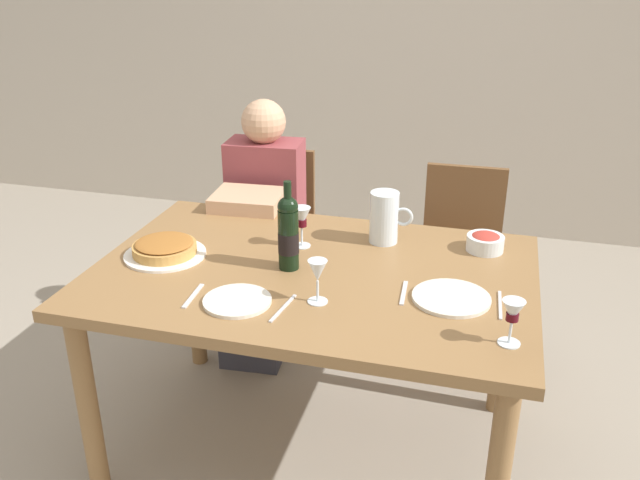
# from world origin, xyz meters

# --- Properties ---
(ground_plane) EXTENTS (8.00, 8.00, 0.00)m
(ground_plane) POSITION_xyz_m (0.00, 0.00, 0.00)
(ground_plane) COLOR gray
(back_wall) EXTENTS (8.00, 0.10, 2.80)m
(back_wall) POSITION_xyz_m (0.00, 2.39, 1.40)
(back_wall) COLOR beige
(back_wall) RESTS_ON ground
(dining_table) EXTENTS (1.50, 1.00, 0.76)m
(dining_table) POSITION_xyz_m (0.00, 0.00, 0.67)
(dining_table) COLOR olive
(dining_table) RESTS_ON ground
(wine_bottle) EXTENTS (0.07, 0.07, 0.31)m
(wine_bottle) POSITION_xyz_m (-0.08, -0.01, 0.89)
(wine_bottle) COLOR black
(wine_bottle) RESTS_ON dining_table
(water_pitcher) EXTENTS (0.16, 0.11, 0.19)m
(water_pitcher) POSITION_xyz_m (0.19, 0.30, 0.85)
(water_pitcher) COLOR silver
(water_pitcher) RESTS_ON dining_table
(baked_tart) EXTENTS (0.29, 0.29, 0.06)m
(baked_tart) POSITION_xyz_m (-0.54, -0.03, 0.79)
(baked_tart) COLOR white
(baked_tart) RESTS_ON dining_table
(salad_bowl) EXTENTS (0.13, 0.13, 0.07)m
(salad_bowl) POSITION_xyz_m (0.56, 0.32, 0.79)
(salad_bowl) COLOR silver
(salad_bowl) RESTS_ON dining_table
(wine_glass_left_diner) EXTENTS (0.07, 0.07, 0.15)m
(wine_glass_left_diner) POSITION_xyz_m (-0.09, 0.18, 0.87)
(wine_glass_left_diner) COLOR silver
(wine_glass_left_diner) RESTS_ON dining_table
(wine_glass_right_diner) EXTENTS (0.06, 0.06, 0.14)m
(wine_glass_right_diner) POSITION_xyz_m (0.66, -0.31, 0.86)
(wine_glass_right_diner) COLOR silver
(wine_glass_right_diner) RESTS_ON dining_table
(wine_glass_centre) EXTENTS (0.06, 0.06, 0.14)m
(wine_glass_centre) POSITION_xyz_m (0.08, -0.21, 0.86)
(wine_glass_centre) COLOR silver
(wine_glass_centre) RESTS_ON dining_table
(dinner_plate_left_setting) EXTENTS (0.21, 0.21, 0.01)m
(dinner_plate_left_setting) POSITION_xyz_m (-0.16, -0.29, 0.77)
(dinner_plate_left_setting) COLOR silver
(dinner_plate_left_setting) RESTS_ON dining_table
(dinner_plate_right_setting) EXTENTS (0.25, 0.25, 0.01)m
(dinner_plate_right_setting) POSITION_xyz_m (0.48, -0.09, 0.77)
(dinner_plate_right_setting) COLOR silver
(dinner_plate_right_setting) RESTS_ON dining_table
(fork_left_setting) EXTENTS (0.02, 0.16, 0.00)m
(fork_left_setting) POSITION_xyz_m (-0.31, -0.29, 0.76)
(fork_left_setting) COLOR silver
(fork_left_setting) RESTS_ON dining_table
(knife_left_setting) EXTENTS (0.03, 0.18, 0.00)m
(knife_left_setting) POSITION_xyz_m (-0.01, -0.29, 0.76)
(knife_left_setting) COLOR silver
(knife_left_setting) RESTS_ON dining_table
(knife_right_setting) EXTENTS (0.02, 0.18, 0.00)m
(knife_right_setting) POSITION_xyz_m (0.63, -0.09, 0.76)
(knife_right_setting) COLOR silver
(knife_right_setting) RESTS_ON dining_table
(spoon_right_setting) EXTENTS (0.02, 0.16, 0.00)m
(spoon_right_setting) POSITION_xyz_m (0.33, -0.09, 0.76)
(spoon_right_setting) COLOR silver
(spoon_right_setting) RESTS_ON dining_table
(chair_left) EXTENTS (0.43, 0.43, 0.87)m
(chair_left) POSITION_xyz_m (-0.46, 0.91, 0.50)
(chair_left) COLOR brown
(chair_left) RESTS_ON ground
(diner_left) EXTENTS (0.36, 0.52, 1.16)m
(diner_left) POSITION_xyz_m (-0.44, 0.67, 0.62)
(diner_left) COLOR #8E3D42
(diner_left) RESTS_ON ground
(chair_right) EXTENTS (0.40, 0.40, 0.87)m
(chair_right) POSITION_xyz_m (0.45, 0.87, 0.50)
(chair_right) COLOR brown
(chair_right) RESTS_ON ground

